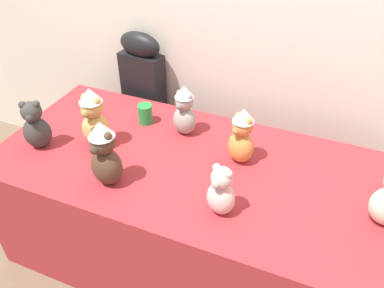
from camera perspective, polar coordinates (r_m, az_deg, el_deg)
name	(u,v)px	position (r m, az deg, el deg)	size (l,w,h in m)	color
wall_back	(243,0)	(2.20, 7.54, 20.45)	(7.00, 0.08, 2.60)	silver
display_table	(192,213)	(2.13, 0.00, -10.27)	(1.98, 0.92, 0.71)	maroon
instrument_case	(145,109)	(2.62, -6.95, 5.17)	(0.29, 0.16, 1.08)	black
teddy_bear_charcoal	(35,126)	(2.07, -22.25, 2.49)	(0.18, 0.17, 0.27)	#383533
teddy_bear_blush	(221,192)	(1.58, 4.34, -7.09)	(0.15, 0.14, 0.24)	beige
teddy_bear_honey	(94,119)	(1.96, -14.38, 3.68)	(0.16, 0.14, 0.33)	tan
teddy_bear_ash	(184,111)	(2.01, -1.14, 4.95)	(0.15, 0.14, 0.28)	gray
teddy_bear_ginger	(242,136)	(1.82, 7.38, 1.13)	(0.17, 0.16, 0.30)	#D17F3D
teddy_bear_cocoa	(105,154)	(1.72, -12.86, -1.50)	(0.17, 0.16, 0.33)	#4C3323
party_cup_green	(145,114)	(2.15, -6.96, 4.46)	(0.08, 0.08, 0.11)	#238C3D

